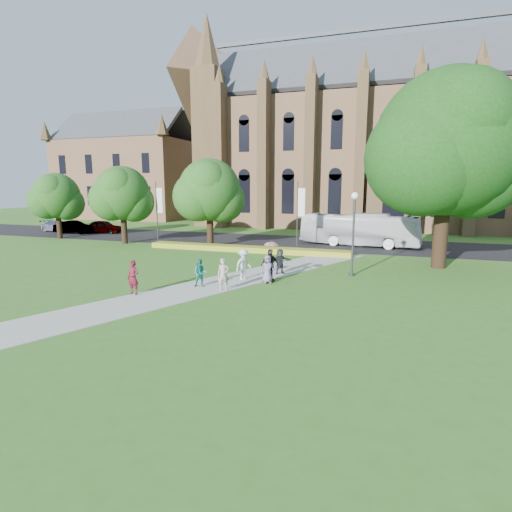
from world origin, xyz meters
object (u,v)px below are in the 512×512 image
(tour_coach, at_px, (359,230))
(streetlamp, at_px, (354,224))
(car_0, at_px, (103,227))
(car_1, at_px, (74,227))
(car_2, at_px, (57,226))
(large_tree, at_px, (448,144))
(pedestrian_0, at_px, (133,278))

(tour_coach, bearing_deg, streetlamp, -169.44)
(car_0, bearing_deg, car_1, 114.02)
(car_2, bearing_deg, large_tree, -91.80)
(tour_coach, bearing_deg, car_0, 96.54)
(car_1, bearing_deg, tour_coach, -97.63)
(pedestrian_0, bearing_deg, car_0, 133.99)
(tour_coach, height_order, car_0, tour_coach)
(tour_coach, xyz_separation_m, car_2, (-36.15, 0.39, -0.85))
(car_1, bearing_deg, streetlamp, -119.33)
(pedestrian_0, bearing_deg, streetlamp, 40.52)
(streetlamp, xyz_separation_m, car_2, (-36.66, 13.45, -2.61))
(car_2, height_order, pedestrian_0, pedestrian_0)
(large_tree, bearing_deg, car_0, 165.14)
(streetlamp, distance_m, tour_coach, 13.18)
(streetlamp, xyz_separation_m, car_0, (-30.26, 13.98, -2.51))
(streetlamp, relative_size, car_2, 1.13)
(streetlamp, relative_size, car_1, 1.15)
(tour_coach, relative_size, car_1, 2.39)
(large_tree, relative_size, pedestrian_0, 7.38)
(pedestrian_0, bearing_deg, large_tree, 40.86)
(large_tree, xyz_separation_m, tour_coach, (-6.01, 8.55, -6.82))
(pedestrian_0, bearing_deg, tour_coach, 67.26)
(car_1, height_order, pedestrian_0, pedestrian_0)
(tour_coach, distance_m, car_2, 36.16)
(large_tree, xyz_separation_m, car_2, (-42.16, 8.95, -7.67))
(streetlamp, distance_m, car_2, 39.14)
(streetlamp, height_order, large_tree, large_tree)
(streetlamp, xyz_separation_m, car_1, (-33.09, 12.36, -2.52))
(streetlamp, relative_size, large_tree, 0.40)
(car_0, distance_m, car_2, 6.43)
(car_0, bearing_deg, large_tree, -110.68)
(large_tree, bearing_deg, car_2, 168.02)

